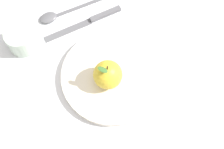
{
  "coord_description": "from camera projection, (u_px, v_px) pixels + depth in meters",
  "views": [
    {
      "loc": [
        0.14,
        0.28,
        0.75
      ],
      "look_at": [
        -0.02,
        0.02,
        0.02
      ],
      "focal_mm": 52.05,
      "sensor_mm": 36.0,
      "label": 1
    }
  ],
  "objects": [
    {
      "name": "ground_plane",
      "position": [
        102.0,
        73.0,
        0.81
      ],
      "size": [
        2.4,
        2.4,
        0.0
      ],
      "primitive_type": "plane",
      "color": "silver"
    },
    {
      "name": "spoon",
      "position": [
        56.0,
        15.0,
        0.87
      ],
      "size": [
        0.19,
        0.04,
        0.01
      ],
      "color": "#59595E",
      "rests_on": "ground_plane"
    },
    {
      "name": "apple",
      "position": [
        107.0,
        75.0,
        0.75
      ],
      "size": [
        0.07,
        0.07,
        0.08
      ],
      "color": "gold",
      "rests_on": "dinner_plate"
    },
    {
      "name": "cup",
      "position": [
        21.0,
        39.0,
        0.81
      ],
      "size": [
        0.07,
        0.07,
        0.06
      ],
      "color": "#B2C6B2",
      "rests_on": "ground_plane"
    },
    {
      "name": "dinner_plate",
      "position": [
        112.0,
        76.0,
        0.8
      ],
      "size": [
        0.25,
        0.25,
        0.02
      ],
      "color": "silver",
      "rests_on": "ground_plane"
    },
    {
      "name": "knife",
      "position": [
        90.0,
        21.0,
        0.87
      ],
      "size": [
        0.22,
        0.03,
        0.01
      ],
      "color": "#59595E",
      "rests_on": "ground_plane"
    }
  ]
}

